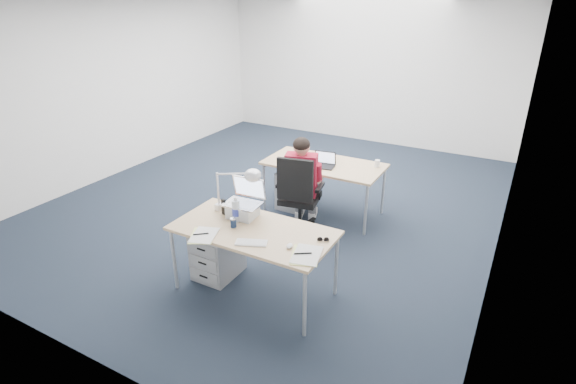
{
  "coord_description": "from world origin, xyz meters",
  "views": [
    {
      "loc": [
        3.05,
        -5.24,
        2.85
      ],
      "look_at": [
        0.89,
        -1.31,
        0.85
      ],
      "focal_mm": 28.0,
      "sensor_mm": 36.0,
      "label": 1
    }
  ],
  "objects_px": {
    "desk_near": "(253,233)",
    "office_chair": "(299,212)",
    "seated_person": "(303,182)",
    "desk_lamp": "(231,188)",
    "drawer_pedestal_near": "(218,252)",
    "bear_figurine": "(231,209)",
    "sunglasses": "(323,240)",
    "wireless_keyboard": "(251,243)",
    "water_bottle": "(236,209)",
    "silver_laptop": "(242,200)",
    "can_koozie": "(233,223)",
    "cordless_phone": "(224,207)",
    "desk_far": "(324,166)",
    "headphones": "(244,216)",
    "dark_laptop": "(323,160)",
    "computer_mouse": "(289,246)",
    "drawer_pedestal_far": "(295,188)",
    "book_stack": "(239,205)",
    "far_cup": "(377,163)"
  },
  "relations": [
    {
      "from": "desk_near",
      "to": "drawer_pedestal_far",
      "type": "bearing_deg",
      "value": 106.46
    },
    {
      "from": "desk_near",
      "to": "silver_laptop",
      "type": "distance_m",
      "value": 0.38
    },
    {
      "from": "desk_near",
      "to": "far_cup",
      "type": "distance_m",
      "value": 2.3
    },
    {
      "from": "cordless_phone",
      "to": "far_cup",
      "type": "distance_m",
      "value": 2.31
    },
    {
      "from": "wireless_keyboard",
      "to": "far_cup",
      "type": "distance_m",
      "value": 2.5
    },
    {
      "from": "headphones",
      "to": "cordless_phone",
      "type": "distance_m",
      "value": 0.24
    },
    {
      "from": "drawer_pedestal_near",
      "to": "can_koozie",
      "type": "xyz_separation_m",
      "value": [
        0.32,
        -0.12,
        0.5
      ]
    },
    {
      "from": "desk_near",
      "to": "office_chair",
      "type": "bearing_deg",
      "value": 97.28
    },
    {
      "from": "seated_person",
      "to": "silver_laptop",
      "type": "xyz_separation_m",
      "value": [
        -0.03,
        -1.31,
        0.28
      ]
    },
    {
      "from": "can_koozie",
      "to": "water_bottle",
      "type": "height_order",
      "value": "water_bottle"
    },
    {
      "from": "sunglasses",
      "to": "bear_figurine",
      "type": "bearing_deg",
      "value": 154.75
    },
    {
      "from": "desk_near",
      "to": "dark_laptop",
      "type": "xyz_separation_m",
      "value": [
        -0.11,
        1.89,
        0.15
      ]
    },
    {
      "from": "office_chair",
      "to": "drawer_pedestal_near",
      "type": "relative_size",
      "value": 1.96
    },
    {
      "from": "can_koozie",
      "to": "cordless_phone",
      "type": "bearing_deg",
      "value": 143.58
    },
    {
      "from": "wireless_keyboard",
      "to": "water_bottle",
      "type": "distance_m",
      "value": 0.5
    },
    {
      "from": "desk_far",
      "to": "water_bottle",
      "type": "bearing_deg",
      "value": -92.37
    },
    {
      "from": "desk_far",
      "to": "headphones",
      "type": "relative_size",
      "value": 7.46
    },
    {
      "from": "seated_person",
      "to": "desk_lamp",
      "type": "xyz_separation_m",
      "value": [
        -0.18,
        -1.29,
        0.37
      ]
    },
    {
      "from": "headphones",
      "to": "seated_person",
      "type": "bearing_deg",
      "value": 82.72
    },
    {
      "from": "book_stack",
      "to": "dark_laptop",
      "type": "height_order",
      "value": "dark_laptop"
    },
    {
      "from": "computer_mouse",
      "to": "sunglasses",
      "type": "xyz_separation_m",
      "value": [
        0.22,
        0.26,
        -0.0
      ]
    },
    {
      "from": "desk_lamp",
      "to": "can_koozie",
      "type": "bearing_deg",
      "value": -40.65
    },
    {
      "from": "desk_near",
      "to": "water_bottle",
      "type": "bearing_deg",
      "value": 164.25
    },
    {
      "from": "desk_far",
      "to": "water_bottle",
      "type": "xyz_separation_m",
      "value": [
        -0.08,
        -1.95,
        0.18
      ]
    },
    {
      "from": "headphones",
      "to": "book_stack",
      "type": "distance_m",
      "value": 0.23
    },
    {
      "from": "desk_near",
      "to": "office_chair",
      "type": "distance_m",
      "value": 1.37
    },
    {
      "from": "wireless_keyboard",
      "to": "seated_person",
      "type": "bearing_deg",
      "value": 78.54
    },
    {
      "from": "seated_person",
      "to": "can_koozie",
      "type": "bearing_deg",
      "value": -106.5
    },
    {
      "from": "computer_mouse",
      "to": "sunglasses",
      "type": "height_order",
      "value": "computer_mouse"
    },
    {
      "from": "headphones",
      "to": "drawer_pedestal_near",
      "type": "bearing_deg",
      "value": -171.0
    },
    {
      "from": "wireless_keyboard",
      "to": "water_bottle",
      "type": "height_order",
      "value": "water_bottle"
    },
    {
      "from": "silver_laptop",
      "to": "headphones",
      "type": "xyz_separation_m",
      "value": [
        0.03,
        -0.02,
        -0.18
      ]
    },
    {
      "from": "can_koozie",
      "to": "book_stack",
      "type": "xyz_separation_m",
      "value": [
        -0.19,
        0.36,
        0.0
      ]
    },
    {
      "from": "desk_far",
      "to": "sunglasses",
      "type": "bearing_deg",
      "value": -65.65
    },
    {
      "from": "drawer_pedestal_far",
      "to": "silver_laptop",
      "type": "bearing_deg",
      "value": -79.04
    },
    {
      "from": "sunglasses",
      "to": "book_stack",
      "type": "bearing_deg",
      "value": 145.29
    },
    {
      "from": "drawer_pedestal_far",
      "to": "bear_figurine",
      "type": "height_order",
      "value": "bear_figurine"
    },
    {
      "from": "bear_figurine",
      "to": "sunglasses",
      "type": "relative_size",
      "value": 1.38
    },
    {
      "from": "wireless_keyboard",
      "to": "bear_figurine",
      "type": "height_order",
      "value": "bear_figurine"
    },
    {
      "from": "headphones",
      "to": "office_chair",
      "type": "bearing_deg",
      "value": 80.71
    },
    {
      "from": "bear_figurine",
      "to": "desk_lamp",
      "type": "xyz_separation_m",
      "value": [
        -0.03,
        0.07,
        0.2
      ]
    },
    {
      "from": "drawer_pedestal_near",
      "to": "can_koozie",
      "type": "distance_m",
      "value": 0.61
    },
    {
      "from": "bear_figurine",
      "to": "drawer_pedestal_far",
      "type": "bearing_deg",
      "value": 72.91
    },
    {
      "from": "book_stack",
      "to": "sunglasses",
      "type": "bearing_deg",
      "value": -9.75
    },
    {
      "from": "office_chair",
      "to": "computer_mouse",
      "type": "height_order",
      "value": "office_chair"
    },
    {
      "from": "sunglasses",
      "to": "dark_laptop",
      "type": "relative_size",
      "value": 0.4
    },
    {
      "from": "drawer_pedestal_near",
      "to": "bear_figurine",
      "type": "bearing_deg",
      "value": 20.98
    },
    {
      "from": "headphones",
      "to": "desk_lamp",
      "type": "relative_size",
      "value": 0.38
    },
    {
      "from": "cordless_phone",
      "to": "wireless_keyboard",
      "type": "bearing_deg",
      "value": -16.24
    },
    {
      "from": "desk_near",
      "to": "seated_person",
      "type": "height_order",
      "value": "seated_person"
    }
  ]
}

